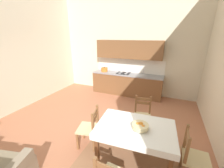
{
  "coord_description": "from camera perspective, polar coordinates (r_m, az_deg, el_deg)",
  "views": [
    {
      "loc": [
        1.69,
        -2.7,
        2.36
      ],
      "look_at": [
        0.24,
        0.75,
        1.05
      ],
      "focal_mm": 22.19,
      "sensor_mm": 36.0,
      "label": 1
    }
  ],
  "objects": [
    {
      "name": "area_rug",
      "position": [
        3.18,
        8.27,
        -28.86
      ],
      "size": [
        2.1,
        1.6,
        0.01
      ],
      "primitive_type": "cube",
      "color": "#946646",
      "rests_on": "ground_plane"
    },
    {
      "name": "wall_left",
      "position": [
        5.3,
        -37.54,
        12.43
      ],
      "size": [
        0.12,
        6.36,
        4.17
      ],
      "primitive_type": "cube",
      "color": "beige",
      "rests_on": "ground_plane"
    },
    {
      "name": "dining_chair_kitchen_side",
      "position": [
        3.68,
        12.34,
        -12.66
      ],
      "size": [
        0.49,
        0.49,
        0.93
      ],
      "color": "#D1BC89",
      "rests_on": "ground_plane"
    },
    {
      "name": "dining_chair_tv_side",
      "position": [
        3.22,
        -9.24,
        -17.51
      ],
      "size": [
        0.51,
        0.51,
        0.93
      ],
      "color": "#D1BC89",
      "rests_on": "ground_plane"
    },
    {
      "name": "ground_plane",
      "position": [
        3.99,
        -7.75,
        -18.07
      ],
      "size": [
        6.2,
        6.36,
        0.1
      ],
      "primitive_type": "cube",
      "color": "#AD6B4C"
    },
    {
      "name": "kitchen_cabinetry",
      "position": [
        5.74,
        6.13,
        3.94
      ],
      "size": [
        2.89,
        0.63,
        2.2
      ],
      "color": "brown",
      "rests_on": "ground_plane"
    },
    {
      "name": "dining_chair_window_side",
      "position": [
        2.94,
        30.43,
        -24.63
      ],
      "size": [
        0.43,
        0.43,
        0.93
      ],
      "color": "#D1BC89",
      "rests_on": "ground_plane"
    },
    {
      "name": "wall_back",
      "position": [
        5.9,
        6.34,
        16.46
      ],
      "size": [
        6.2,
        0.12,
        4.17
      ],
      "primitive_type": "cube",
      "color": "beige",
      "rests_on": "ground_plane"
    },
    {
      "name": "dining_table",
      "position": [
        2.82,
        9.45,
        -18.86
      ],
      "size": [
        1.51,
        1.05,
        0.75
      ],
      "color": "brown",
      "rests_on": "ground_plane"
    },
    {
      "name": "fruit_bowl",
      "position": [
        2.67,
        11.56,
        -16.57
      ],
      "size": [
        0.3,
        0.3,
        0.12
      ],
      "color": "beige",
      "rests_on": "dining_table"
    }
  ]
}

